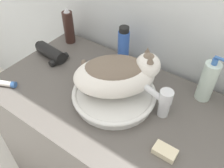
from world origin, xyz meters
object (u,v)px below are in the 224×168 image
(faucet, at_px, (163,101))
(hairspray_can_black, at_px, (69,27))
(soap_bar, at_px, (165,151))
(shampoo_bottle_tall, at_px, (123,47))
(cream_tube, at_px, (2,83))
(hair_dryer, at_px, (51,53))
(cat, at_px, (117,74))
(soap_pump_bottle, at_px, (208,81))

(faucet, bearing_deg, hairspray_can_black, -27.16)
(soap_bar, bearing_deg, faucet, 121.11)
(shampoo_bottle_tall, height_order, soap_bar, shampoo_bottle_tall)
(shampoo_bottle_tall, distance_m, hairspray_can_black, 0.35)
(cream_tube, distance_m, hair_dryer, 0.28)
(cream_tube, bearing_deg, faucet, 21.72)
(hairspray_can_black, distance_m, hair_dryer, 0.18)
(hairspray_can_black, bearing_deg, soap_bar, -24.39)
(soap_bar, bearing_deg, shampoo_bottle_tall, 139.36)
(shampoo_bottle_tall, bearing_deg, faucet, -31.40)
(cat, xyz_separation_m, faucet, (0.19, 0.03, -0.06))
(faucet, relative_size, cream_tube, 1.04)
(soap_pump_bottle, distance_m, soap_bar, 0.34)
(hairspray_can_black, relative_size, cream_tube, 1.51)
(shampoo_bottle_tall, relative_size, soap_bar, 2.54)
(cat, bearing_deg, hairspray_can_black, 114.63)
(soap_pump_bottle, relative_size, cream_tube, 1.65)
(soap_pump_bottle, xyz_separation_m, hairspray_can_black, (-0.75, 0.00, -0.00))
(cat, height_order, soap_pump_bottle, cat)
(hairspray_can_black, distance_m, cream_tube, 0.45)
(hair_dryer, bearing_deg, cat, 179.73)
(soap_pump_bottle, relative_size, hair_dryer, 1.13)
(faucet, xyz_separation_m, shampoo_bottle_tall, (-0.30, 0.18, 0.03))
(hairspray_can_black, bearing_deg, hair_dryer, -80.89)
(faucet, distance_m, cream_tube, 0.70)
(soap_pump_bottle, xyz_separation_m, soap_bar, (-0.01, -0.33, -0.08))
(soap_bar, bearing_deg, hair_dryer, 166.72)
(cat, height_order, hairspray_can_black, cat)
(soap_pump_bottle, distance_m, hairspray_can_black, 0.75)
(cat, height_order, hair_dryer, cat)
(hairspray_can_black, bearing_deg, cream_tube, -90.41)
(cat, bearing_deg, soap_bar, -63.35)
(hair_dryer, bearing_deg, hairspray_can_black, -74.87)
(cat, bearing_deg, cream_tube, 165.97)
(faucet, bearing_deg, cat, -1.69)
(hairspray_can_black, bearing_deg, soap_pump_bottle, 0.00)
(faucet, height_order, soap_pump_bottle, soap_pump_bottle)
(faucet, relative_size, soap_bar, 1.69)
(faucet, distance_m, soap_pump_bottle, 0.21)
(faucet, bearing_deg, soap_pump_bottle, -131.21)
(cat, distance_m, hair_dryer, 0.44)
(cat, distance_m, soap_pump_bottle, 0.37)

